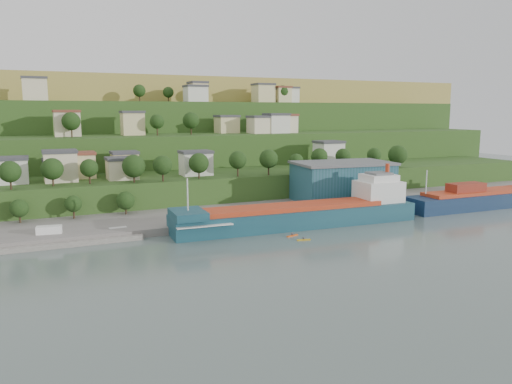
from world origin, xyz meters
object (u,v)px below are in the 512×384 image
warehouse (342,181)px  kayak_orange (292,235)px  cargo_ship_near (305,215)px  cargo_ship_far (494,198)px  caravan (49,231)px

warehouse → kayak_orange: warehouse is taller
cargo_ship_near → cargo_ship_far: bearing=1.8°
cargo_ship_far → caravan: (-135.47, 11.26, -0.12)m
cargo_ship_near → caravan: 65.36m
cargo_ship_near → warehouse: (24.73, 18.83, 5.58)m
cargo_ship_near → caravan: size_ratio=12.22×
cargo_ship_far → kayak_orange: (-79.68, -8.00, -2.40)m
warehouse → caravan: size_ratio=5.73×
cargo_ship_far → kayak_orange: 80.11m
caravan → warehouse: bearing=13.4°
warehouse → kayak_orange: (-33.49, -27.81, -8.18)m
cargo_ship_far → caravan: size_ratio=10.86×
warehouse → caravan: bearing=-168.5°
caravan → cargo_ship_near: bearing=-1.1°
cargo_ship_near → cargo_ship_far: size_ratio=1.13×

